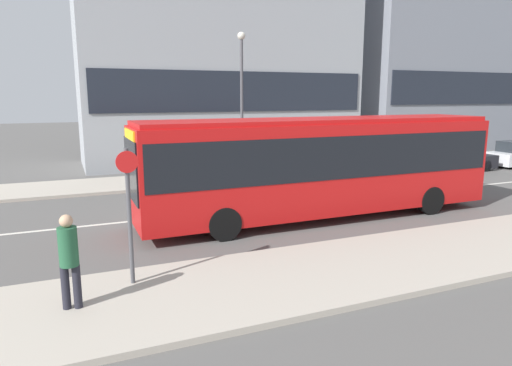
{
  "coord_description": "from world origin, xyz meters",
  "views": [
    {
      "loc": [
        -3.77,
        -14.63,
        3.99
      ],
      "look_at": [
        1.74,
        -1.61,
        1.27
      ],
      "focal_mm": 32.0,
      "sensor_mm": 36.0,
      "label": 1
    }
  ],
  "objects_px": {
    "pedestrian_near_stop": "(69,256)",
    "bus_stop_sign": "(129,206)",
    "parked_car_0": "(457,159)",
    "city_bus": "(320,161)",
    "street_lamp": "(242,90)"
  },
  "relations": [
    {
      "from": "pedestrian_near_stop",
      "to": "bus_stop_sign",
      "type": "distance_m",
      "value": 1.54
    },
    {
      "from": "bus_stop_sign",
      "to": "parked_car_0",
      "type": "bearing_deg",
      "value": 25.79
    },
    {
      "from": "parked_car_0",
      "to": "bus_stop_sign",
      "type": "xyz_separation_m",
      "value": [
        -18.22,
        -8.81,
        1.16
      ]
    },
    {
      "from": "pedestrian_near_stop",
      "to": "bus_stop_sign",
      "type": "bearing_deg",
      "value": -136.91
    },
    {
      "from": "city_bus",
      "to": "bus_stop_sign",
      "type": "xyz_separation_m",
      "value": [
        -6.53,
        -3.45,
        -0.1
      ]
    },
    {
      "from": "bus_stop_sign",
      "to": "pedestrian_near_stop",
      "type": "bearing_deg",
      "value": -148.22
    },
    {
      "from": "street_lamp",
      "to": "city_bus",
      "type": "bearing_deg",
      "value": -91.3
    },
    {
      "from": "pedestrian_near_stop",
      "to": "street_lamp",
      "type": "xyz_separation_m",
      "value": [
        7.89,
        11.67,
        3.09
      ]
    },
    {
      "from": "street_lamp",
      "to": "bus_stop_sign",
      "type": "bearing_deg",
      "value": -121.52
    },
    {
      "from": "pedestrian_near_stop",
      "to": "street_lamp",
      "type": "distance_m",
      "value": 14.42
    },
    {
      "from": "city_bus",
      "to": "bus_stop_sign",
      "type": "height_order",
      "value": "city_bus"
    },
    {
      "from": "street_lamp",
      "to": "pedestrian_near_stop",
      "type": "bearing_deg",
      "value": -124.08
    },
    {
      "from": "parked_car_0",
      "to": "street_lamp",
      "type": "height_order",
      "value": "street_lamp"
    },
    {
      "from": "parked_car_0",
      "to": "street_lamp",
      "type": "xyz_separation_m",
      "value": [
        -11.52,
        2.12,
        3.62
      ]
    },
    {
      "from": "city_bus",
      "to": "parked_car_0",
      "type": "xyz_separation_m",
      "value": [
        11.69,
        5.36,
        -1.26
      ]
    }
  ]
}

